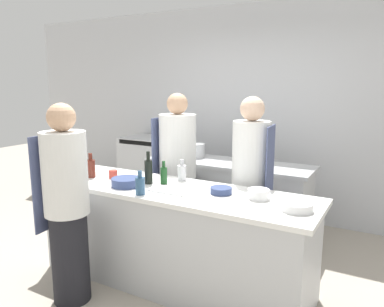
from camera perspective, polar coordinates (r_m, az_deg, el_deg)
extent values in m
plane|color=#A89E8E|center=(3.61, -2.89, -18.91)|extent=(16.00, 16.00, 0.00)
cube|color=silver|center=(5.08, 9.99, 6.23)|extent=(8.00, 0.06, 2.80)
cube|color=#B7BABC|center=(3.42, -2.96, -12.76)|extent=(2.44, 0.71, 0.84)
cube|color=white|center=(3.27, -3.03, -5.65)|extent=(2.54, 0.74, 0.04)
cube|color=#B7BABC|center=(4.47, 5.44, -7.09)|extent=(1.86, 0.58, 0.84)
cube|color=#B7BABC|center=(4.35, 5.54, -1.54)|extent=(1.94, 0.60, 0.04)
cube|color=#B7BABC|center=(5.59, -6.10, -2.62)|extent=(0.80, 0.62, 1.00)
cube|color=black|center=(5.41, -7.95, -5.59)|extent=(0.64, 0.01, 0.35)
cube|color=black|center=(5.26, -8.14, 1.60)|extent=(0.68, 0.01, 0.06)
cylinder|color=black|center=(3.34, -18.05, -14.80)|extent=(0.30, 0.30, 0.75)
cylinder|color=silver|center=(3.11, -18.81, -2.90)|extent=(0.35, 0.35, 0.66)
cube|color=#4C567F|center=(3.25, -21.05, -4.13)|extent=(0.04, 0.34, 0.78)
sphere|color=tan|center=(3.04, -19.31, 5.24)|extent=(0.22, 0.22, 0.22)
cylinder|color=black|center=(3.74, 8.64, -11.43)|extent=(0.30, 0.30, 0.77)
cylinder|color=white|center=(3.53, 8.97, -0.54)|extent=(0.35, 0.35, 0.67)
cube|color=#4C567F|center=(3.51, 11.77, -2.27)|extent=(0.05, 0.33, 0.79)
sphere|color=beige|center=(3.47, 9.19, 6.76)|extent=(0.23, 0.23, 0.23)
cylinder|color=black|center=(4.20, -2.13, -8.72)|extent=(0.34, 0.34, 0.77)
cylinder|color=white|center=(4.02, -2.21, 1.12)|extent=(0.40, 0.40, 0.68)
cube|color=#4C567F|center=(4.14, -4.64, 0.03)|extent=(0.02, 0.38, 0.80)
sphere|color=tan|center=(3.97, -2.25, 7.59)|extent=(0.22, 0.22, 0.22)
cylinder|color=#5B2319|center=(3.74, -15.15, -2.24)|extent=(0.08, 0.08, 0.17)
cylinder|color=#5B2319|center=(3.72, -15.24, -0.47)|extent=(0.04, 0.04, 0.07)
cylinder|color=#19471E|center=(3.40, -4.32, -3.38)|extent=(0.06, 0.06, 0.15)
cylinder|color=#19471E|center=(3.37, -4.35, -1.64)|extent=(0.03, 0.03, 0.06)
cylinder|color=black|center=(3.41, -6.65, -2.84)|extent=(0.07, 0.07, 0.21)
cylinder|color=black|center=(3.38, -6.70, -0.39)|extent=(0.03, 0.03, 0.08)
cylinder|color=#2D5175|center=(3.10, -7.91, -4.93)|extent=(0.08, 0.08, 0.14)
cylinder|color=#2D5175|center=(3.07, -7.96, -3.15)|extent=(0.04, 0.04, 0.06)
cylinder|color=silver|center=(3.51, -1.55, -2.97)|extent=(0.08, 0.08, 0.14)
cylinder|color=silver|center=(3.48, -1.56, -1.38)|extent=(0.04, 0.04, 0.06)
cylinder|color=navy|center=(3.37, -10.01, -4.31)|extent=(0.26, 0.26, 0.07)
cylinder|color=white|center=(3.01, 10.12, -6.10)|extent=(0.17, 0.17, 0.08)
cylinder|color=white|center=(2.81, 15.68, -7.77)|extent=(0.23, 0.23, 0.06)
cylinder|color=navy|center=(3.11, 4.45, -5.64)|extent=(0.18, 0.18, 0.05)
cylinder|color=#B2382D|center=(3.67, -11.92, -3.11)|extent=(0.08, 0.08, 0.08)
cube|color=white|center=(3.18, -3.39, -5.64)|extent=(0.35, 0.18, 0.01)
cylinder|color=#B7BABC|center=(4.60, 0.43, 0.49)|extent=(0.25, 0.25, 0.17)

